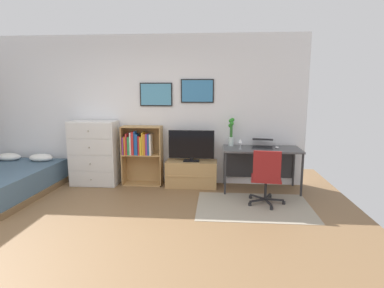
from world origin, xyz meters
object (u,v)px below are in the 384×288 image
Objects in this scene: tv_stand at (191,174)px; office_chair at (266,176)px; desk at (261,155)px; wine_glass at (240,141)px; television at (191,146)px; bookshelf at (140,150)px; laptop at (262,144)px; bamboo_vase at (231,131)px; computer_mouse at (277,147)px; bed at (1,182)px; dresser at (94,153)px.

office_chair reaches higher than tv_stand.
desk is 0.49m from wine_glass.
television is (0.00, -0.02, 0.51)m from tv_stand.
bookshelf is 2.19m from laptop.
desk is at bearing -12.37° from bamboo_vase.
tv_stand is at bearing 176.13° from computer_mouse.
laptop is 0.86× the size of bamboo_vase.
television is at bearing 14.56° from bed.
computer_mouse is at bearing -16.12° from laptop.
office_chair is at bearing -35.78° from tv_stand.
desk is 0.67m from bamboo_vase.
tv_stand is 5.04× the size of wine_glass.
television is 0.76m from bamboo_vase.
office_chair reaches higher than desk.
bed is 4.39m from desk.
television is 1.49m from office_chair.
wine_glass is (0.85, -0.19, 0.13)m from television.
computer_mouse is at bearing 10.23° from wine_glass.
bamboo_vase is at bearing 13.65° from bed.
office_chair is at bearing -23.00° from bookshelf.
television is at bearing -170.09° from laptop.
wine_glass is at bearing -8.22° from bookshelf.
office_chair is (2.97, -0.85, -0.13)m from dresser.
television is at bearing 151.81° from office_chair.
tv_stand is 2.11× the size of laptop.
wine_glass is at bearing -63.40° from bamboo_vase.
television is (0.94, -0.07, 0.09)m from bookshelf.
wine_glass is at bearing -142.56° from laptop.
bookshelf is at bearing 163.88° from office_chair.
television is 1.22m from desk.
bookshelf is 0.95m from television.
dresser is 2.51m from bamboo_vase.
dresser is (1.32, 0.74, 0.36)m from bed.
tv_stand is 1.08m from wine_glass.
bed is 3.97m from bamboo_vase.
tv_stand is at bearing 0.49° from dresser.
tv_stand is 0.70× the size of desk.
dresser reaches higher than computer_mouse.
computer_mouse is (2.41, -0.14, 0.10)m from bookshelf.
bookshelf is 1.33× the size of television.
office_chair reaches higher than computer_mouse.
laptop is (0.03, 0.04, 0.19)m from desk.
dresser is at bearing 178.51° from computer_mouse.
desk is 0.30m from computer_mouse.
bamboo_vase reaches higher than laptop.
desk is at bearing 10.74° from bed.
desk reaches higher than tv_stand.
dresser is 1.08× the size of bookshelf.
wine_glass is at bearing -169.77° from computer_mouse.
laptop is 2.39× the size of wine_glass.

